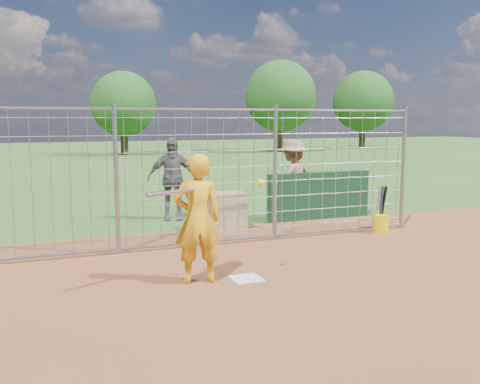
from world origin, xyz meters
name	(u,v)px	position (x,y,z in m)	size (l,w,h in m)	color
ground	(241,276)	(0.00, 0.00, 0.00)	(100.00, 100.00, 0.00)	#2D591E
infield_dirt	(354,358)	(0.00, -3.00, 0.01)	(18.00, 18.00, 0.00)	brown
home_plate	(246,279)	(0.00, -0.20, 0.01)	(0.43, 0.43, 0.02)	silver
dugout_wall	(319,196)	(3.40, 3.60, 0.55)	(2.60, 0.20, 1.10)	#11381E
batter	(198,219)	(-0.70, -0.09, 0.93)	(0.68, 0.44, 1.86)	gold
bystander_b	(172,179)	(0.19, 4.79, 0.96)	(1.13, 0.47, 1.92)	#4F4F54
bystander_c	(293,179)	(2.87, 3.89, 0.93)	(1.20, 0.69, 1.86)	#815F46
equipment_bin	(226,212)	(0.92, 3.18, 0.40)	(0.80, 0.55, 0.80)	tan
equipment_in_play	(195,190)	(-0.80, -0.32, 1.38)	(1.73, 0.41, 0.16)	silver
bucket_with_bats	(381,221)	(3.80, 1.76, 0.25)	(0.34, 0.34, 0.98)	yellow
backstop_fence	(200,179)	(0.00, 2.00, 1.26)	(9.08, 0.08, 2.60)	gray
tree_line	(125,98)	(3.13, 28.13, 3.71)	(44.66, 6.72, 6.48)	#3F2B19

